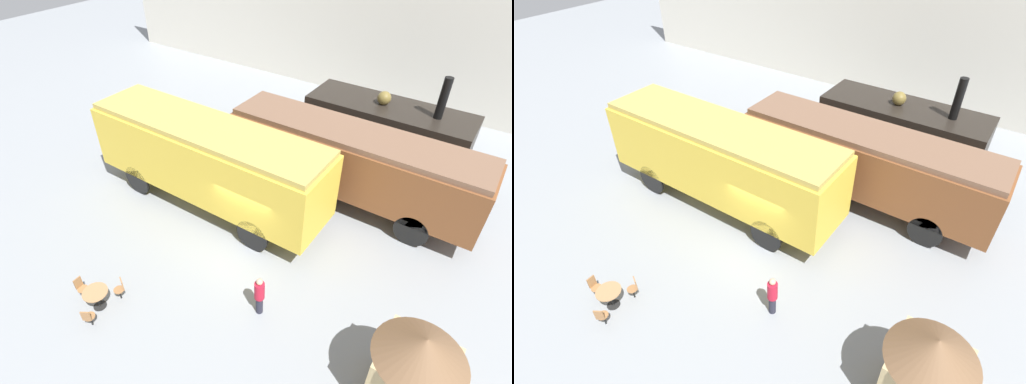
# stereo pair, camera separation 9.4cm
# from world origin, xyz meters

# --- Properties ---
(ground_plane) EXTENTS (80.00, 80.00, 0.00)m
(ground_plane) POSITION_xyz_m (0.00, 0.00, 0.00)
(ground_plane) COLOR gray
(backdrop_wall) EXTENTS (44.00, 0.15, 9.00)m
(backdrop_wall) POSITION_xyz_m (0.00, 15.52, 4.50)
(backdrop_wall) COLOR beige
(backdrop_wall) RESTS_ON ground_plane
(steam_locomotive) EXTENTS (7.72, 2.69, 4.96)m
(steam_locomotive) POSITION_xyz_m (2.24, 8.45, 1.91)
(steam_locomotive) COLOR black
(steam_locomotive) RESTS_ON ground_plane
(passenger_coach_wooden) EXTENTS (10.86, 2.57, 3.47)m
(passenger_coach_wooden) POSITION_xyz_m (2.08, 4.56, 2.15)
(passenger_coach_wooden) COLOR brown
(passenger_coach_wooden) RESTS_ON ground_plane
(passenger_coach_vintage) EXTENTS (10.62, 2.81, 3.89)m
(passenger_coach_vintage) POSITION_xyz_m (-2.77, 0.97, 2.37)
(passenger_coach_vintage) COLOR gold
(passenger_coach_vintage) RESTS_ON ground_plane
(cafe_table_near) EXTENTS (0.83, 0.83, 0.75)m
(cafe_table_near) POSITION_xyz_m (-2.30, -5.52, 0.58)
(cafe_table_near) COLOR black
(cafe_table_near) RESTS_ON ground_plane
(cafe_chair_0) EXTENTS (0.36, 0.36, 0.87)m
(cafe_chair_0) POSITION_xyz_m (-3.09, -5.56, 0.51)
(cafe_chair_0) COLOR black
(cafe_chair_0) RESTS_ON ground_plane
(cafe_chair_1) EXTENTS (0.39, 0.40, 0.87)m
(cafe_chair_1) POSITION_xyz_m (-1.88, -6.18, 0.51)
(cafe_chair_1) COLOR black
(cafe_chair_1) RESTS_ON ground_plane
(cafe_chair_2) EXTENTS (0.39, 0.40, 0.87)m
(cafe_chair_2) POSITION_xyz_m (-1.94, -4.82, 0.51)
(cafe_chair_2) COLOR black
(cafe_chair_2) RESTS_ON ground_plane
(visitor_person) EXTENTS (0.34, 0.34, 1.63)m
(visitor_person) POSITION_xyz_m (2.28, -2.62, 0.88)
(visitor_person) COLOR #262633
(visitor_person) RESTS_ON ground_plane
(ticket_kiosk) EXTENTS (2.34, 2.34, 3.00)m
(ticket_kiosk) POSITION_xyz_m (7.12, -2.82, 1.67)
(ticket_kiosk) COLOR tan
(ticket_kiosk) RESTS_ON ground_plane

